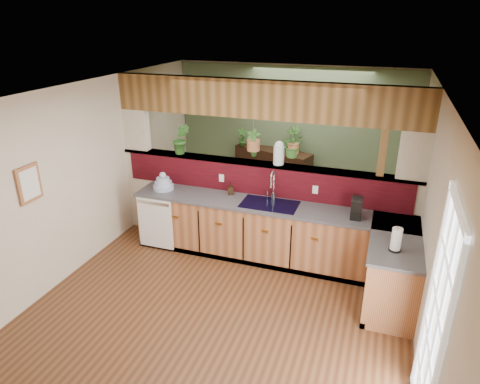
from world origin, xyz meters
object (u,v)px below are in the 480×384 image
(glass_jar, at_px, (279,153))
(paper_towel, at_px, (396,240))
(dish_stack, at_px, (163,184))
(coffee_maker, at_px, (356,209))
(faucet, at_px, (273,184))
(soap_dispenser, at_px, (231,189))
(shelving_console, at_px, (273,175))

(glass_jar, bearing_deg, paper_towel, -34.33)
(dish_stack, bearing_deg, coffee_maker, -1.10)
(faucet, height_order, coffee_maker, faucet)
(dish_stack, xyz_separation_m, soap_dispenser, (1.07, 0.14, 0.00))
(paper_towel, bearing_deg, faucet, 151.34)
(faucet, bearing_deg, soap_dispenser, 179.55)
(soap_dispenser, bearing_deg, shelving_console, 87.24)
(shelving_console, bearing_deg, soap_dispenser, -74.75)
(dish_stack, xyz_separation_m, glass_jar, (1.75, 0.36, 0.58))
(faucet, xyz_separation_m, soap_dispenser, (-0.65, 0.01, -0.16))
(soap_dispenser, bearing_deg, faucet, -0.45)
(faucet, distance_m, soap_dispenser, 0.67)
(dish_stack, relative_size, paper_towel, 1.06)
(faucet, relative_size, paper_towel, 1.53)
(faucet, bearing_deg, paper_towel, -28.66)
(soap_dispenser, xyz_separation_m, paper_towel, (2.38, -0.95, 0.05))
(faucet, height_order, glass_jar, glass_jar)
(dish_stack, bearing_deg, shelving_console, 62.59)
(dish_stack, distance_m, soap_dispenser, 1.08)
(faucet, distance_m, glass_jar, 0.47)
(shelving_console, bearing_deg, glass_jar, -55.09)
(paper_towel, relative_size, glass_jar, 0.86)
(dish_stack, height_order, coffee_maker, dish_stack)
(faucet, xyz_separation_m, dish_stack, (-1.72, -0.14, -0.16))
(coffee_maker, height_order, glass_jar, glass_jar)
(dish_stack, bearing_deg, paper_towel, -13.15)
(faucet, bearing_deg, glass_jar, 83.75)
(paper_towel, distance_m, shelving_console, 3.86)
(coffee_maker, relative_size, shelving_console, 0.18)
(faucet, relative_size, soap_dispenser, 2.58)
(glass_jar, bearing_deg, shelving_console, 106.89)
(faucet, distance_m, coffee_maker, 1.24)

